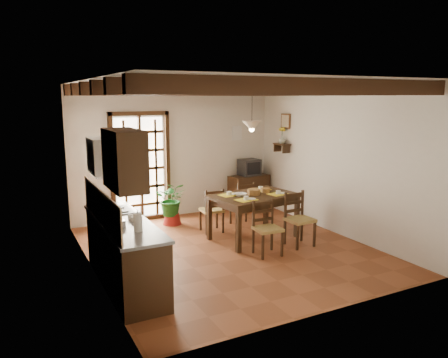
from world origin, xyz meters
TOP-DOWN VIEW (x-y plane):
  - ground_plane at (0.00, 0.00)m, footprint 5.00×5.00m
  - room_shell at (0.00, 0.00)m, footprint 4.52×5.02m
  - ceiling_beams at (0.00, 0.00)m, footprint 4.50×4.34m
  - french_door at (-0.80, 2.45)m, footprint 1.26×0.11m
  - kitchen_counter at (-1.96, -0.60)m, footprint 0.64×2.25m
  - upper_cabinet at (-2.08, -1.30)m, footprint 0.35×0.80m
  - range_hood at (-2.05, -0.05)m, footprint 0.38×0.60m
  - counter_items at (-1.95, -0.51)m, footprint 0.50×1.43m
  - dining_table at (0.67, 0.33)m, footprint 1.66×1.22m
  - chair_near_left at (0.43, -0.50)m, footprint 0.44×0.42m
  - chair_near_right at (1.18, -0.37)m, footprint 0.45×0.43m
  - chair_far_left at (0.16, 1.03)m, footprint 0.43×0.41m
  - chair_far_right at (0.91, 1.16)m, footprint 0.43×0.41m
  - table_setting at (0.67, 0.33)m, footprint 1.11×0.74m
  - table_bowl at (0.40, 0.34)m, footprint 0.24×0.24m
  - sideboard at (1.69, 2.23)m, footprint 0.98×0.54m
  - crt_tv at (1.69, 2.22)m, footprint 0.45×0.42m
  - fuse_box at (1.50, 2.48)m, footprint 0.25×0.03m
  - plant_pot at (-0.34, 1.87)m, footprint 0.38×0.38m
  - potted_plant at (-0.34, 1.87)m, footprint 2.06×1.94m
  - wall_shelf at (2.14, 1.60)m, footprint 0.20×0.42m
  - shelf_vase at (2.14, 1.60)m, footprint 0.15×0.15m
  - shelf_flowers at (2.14, 1.60)m, footprint 0.14×0.14m
  - framed_picture at (2.22, 1.60)m, footprint 0.03×0.32m
  - pendant_lamp at (0.67, 0.43)m, footprint 0.36×0.36m

SIDE VIEW (x-z plane):
  - ground_plane at x=0.00m, z-range 0.00..0.00m
  - plant_pot at x=-0.34m, z-range -0.01..0.23m
  - chair_far_left at x=0.16m, z-range -0.16..0.70m
  - chair_near_left at x=0.43m, z-range -0.17..0.73m
  - chair_far_right at x=0.91m, z-range -0.17..0.73m
  - chair_near_right at x=1.18m, z-range -0.18..0.77m
  - sideboard at x=1.69m, z-range 0.00..0.79m
  - kitchen_counter at x=-1.96m, z-range -0.22..1.16m
  - potted_plant at x=-0.34m, z-range -0.34..1.48m
  - dining_table at x=0.67m, z-range 0.31..1.13m
  - table_bowl at x=0.40m, z-range 0.82..0.88m
  - table_setting at x=0.67m, z-range 0.88..0.98m
  - counter_items at x=-1.95m, z-range 0.83..1.08m
  - crt_tv at x=1.69m, z-range 0.80..1.17m
  - french_door at x=-0.80m, z-range 0.02..2.34m
  - wall_shelf at x=2.14m, z-range 1.41..1.61m
  - shelf_vase at x=2.14m, z-range 1.57..1.73m
  - range_hood at x=-2.05m, z-range 1.46..2.00m
  - fuse_box at x=1.50m, z-range 1.59..1.91m
  - room_shell at x=0.00m, z-range 0.41..3.22m
  - upper_cabinet at x=-2.08m, z-range 1.50..2.20m
  - shelf_flowers at x=2.14m, z-range 1.68..2.04m
  - framed_picture at x=2.22m, z-range 1.89..2.21m
  - pendant_lamp at x=0.67m, z-range 1.66..2.50m
  - ceiling_beams at x=0.00m, z-range 2.59..2.79m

